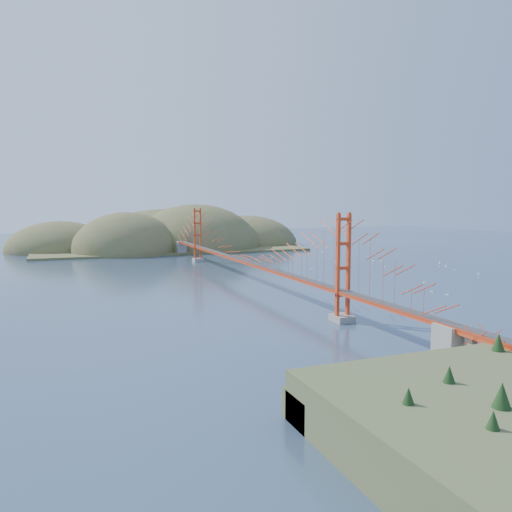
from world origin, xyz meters
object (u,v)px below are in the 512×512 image
object	(u,v)px
fort	(472,364)
sailboat_1	(350,265)
sailboat_0	(424,282)
bridge	(245,238)

from	to	relation	value
fort	sailboat_1	bearing A→B (deg)	65.96
fort	sailboat_1	distance (m)	64.04
sailboat_1	sailboat_0	xyz separation A→B (m)	(-0.25, -22.58, -0.02)
fort	sailboat_1	xyz separation A→B (m)	(26.08, 58.49, -0.51)
bridge	sailboat_0	distance (m)	29.68
fort	bridge	bearing A→B (deg)	90.48
fort	sailboat_0	distance (m)	44.24
bridge	sailboat_0	world-z (taller)	bridge
bridge	sailboat_1	size ratio (longest dim) A/B	126.29
bridge	fort	xyz separation A→B (m)	(0.40, -47.98, -6.34)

